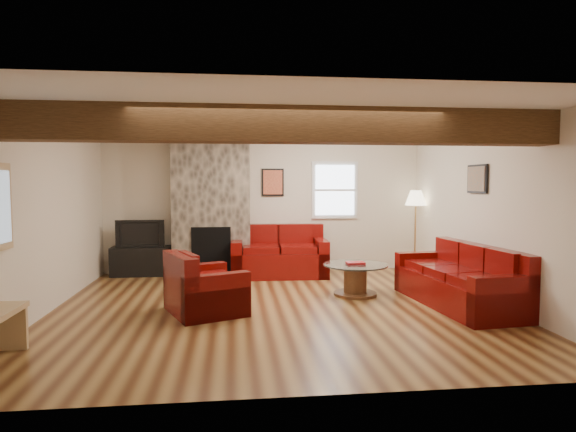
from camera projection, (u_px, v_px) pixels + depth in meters
name	position (u px, v px, depth m)	size (l,w,h in m)	color
room	(278.00, 216.00, 6.46)	(8.00, 8.00, 8.00)	#502B15
oak_beam	(289.00, 125.00, 5.15)	(6.00, 0.36, 0.38)	#311F0E
chimney_breast	(211.00, 208.00, 8.82)	(1.40, 0.67, 2.50)	#37322B
back_window	(335.00, 190.00, 9.28)	(0.90, 0.08, 1.10)	white
ceiling_dome	(331.00, 134.00, 7.37)	(0.40, 0.40, 0.18)	white
artwork_back	(273.00, 182.00, 9.13)	(0.42, 0.06, 0.52)	black
artwork_right	(477.00, 179.00, 7.06)	(0.06, 0.55, 0.42)	black
sofa_three	(458.00, 276.00, 6.63)	(2.14, 0.90, 0.83)	#4E0905
loveseat	(279.00, 251.00, 8.75)	(1.71, 0.99, 0.91)	#4E0905
armchair_red	(206.00, 283.00, 6.26)	(0.98, 0.86, 0.79)	#4E0905
coffee_table	(355.00, 280.00, 7.23)	(0.97, 0.97, 0.50)	#442816
tv_cabinet	(142.00, 261.00, 8.78)	(1.06, 0.42, 0.53)	black
television	(141.00, 233.00, 8.75)	(0.86, 0.11, 0.49)	black
floor_lamp	(416.00, 202.00, 9.00)	(0.40, 0.40, 1.55)	tan
coal_bucket	(206.00, 272.00, 8.26)	(0.33, 0.33, 0.31)	gray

